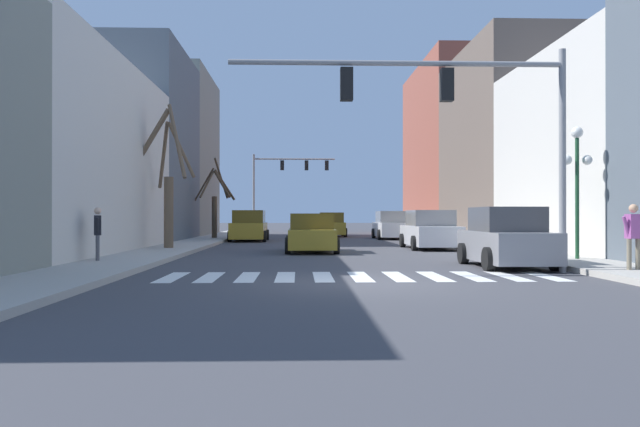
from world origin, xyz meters
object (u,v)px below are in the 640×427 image
Objects in this scene: car_parked_right_mid at (430,231)px; street_tree_right_far at (166,183)px; car_driving_toward_lane at (391,226)px; car_parked_left_near at (506,239)px; car_parked_left_mid at (249,227)px; traffic_signal_far at (283,175)px; car_at_intersection at (311,234)px; traffic_signal_near at (458,106)px; pedestrian_on_left_sidewalk at (98,229)px; car_parked_right_far at (331,225)px; pedestrian_on_right_sidewalk at (633,231)px; street_tree_right_mid at (216,202)px; street_lamp_right_corner at (577,165)px.

street_tree_right_far is (-11.38, -1.53, 2.04)m from car_parked_right_mid.
car_driving_toward_lane reaches higher than car_parked_left_near.
car_parked_left_mid is 1.00× the size of car_driving_toward_lane.
traffic_signal_far is 1.45× the size of car_driving_toward_lane.
car_parked_right_mid is at bearing 113.64° from car_at_intersection.
pedestrian_on_left_sidewalk is at bearing 164.46° from traffic_signal_near.
car_parked_right_far is at bearing 93.60° from traffic_signal_near.
street_tree_right_far is at bearing -55.89° from pedestrian_on_right_sidewalk.
car_parked_left_mid is 3.04× the size of pedestrian_on_right_sidewalk.
pedestrian_on_left_sidewalk is 0.32× the size of street_tree_right_mid.
traffic_signal_near is at bearing -29.25° from pedestrian_on_right_sidewalk.
pedestrian_on_right_sidewalk is (2.26, -2.64, 0.30)m from car_parked_left_near.
car_parked_right_far is at bearing 11.96° from car_parked_right_mid.
car_parked_right_far is 17.07m from car_parked_right_mid.
car_parked_right_mid is (1.75, 11.72, -3.49)m from traffic_signal_near.
street_tree_right_mid is at bearing 87.65° from street_tree_right_far.
pedestrian_on_right_sidewalk is 0.33× the size of street_tree_right_mid.
traffic_signal_far reaches higher than traffic_signal_near.
street_tree_right_far is at bearing 156.73° from car_parked_right_far.
street_tree_right_far reaches higher than pedestrian_on_left_sidewalk.
car_parked_right_mid is 1.17× the size of car_parked_left_near.
street_tree_right_mid reaches higher than pedestrian_on_left_sidewalk.
street_tree_right_far reaches higher than street_lamp_right_corner.
car_parked_left_mid is 1.13× the size of car_at_intersection.
street_tree_right_far is at bearing 139.85° from car_driving_toward_lane.
traffic_signal_far is at bearing 11.39° from car_parked_left_near.
street_tree_right_far reaches higher than car_parked_left_mid.
car_parked_right_mid is at bearing 81.49° from traffic_signal_near.
pedestrian_on_right_sidewalk is at bearing -76.17° from traffic_signal_far.
street_tree_right_mid is (-9.13, 22.13, -1.96)m from traffic_signal_near.
car_parked_left_mid is 21.01m from car_parked_left_near.
pedestrian_on_left_sidewalk reaches higher than car_parked_right_far.
traffic_signal_near is at bearing 175.66° from car_driving_toward_lane.
street_tree_right_mid is (-13.22, 23.02, 1.24)m from pedestrian_on_right_sidewalk.
pedestrian_on_right_sidewalk is (7.67, -10.28, 0.37)m from car_at_intersection.
street_lamp_right_corner reaches higher than car_parked_right_far.
street_lamp_right_corner is at bearing -162.78° from car_parked_right_mid.
street_lamp_right_corner is 9.40m from car_parked_right_mid.
street_tree_right_mid reaches higher than car_parked_right_mid.
car_parked_right_far is at bearing -68.71° from traffic_signal_far.
car_parked_right_far is at bearing 37.41° from car_driving_toward_lane.
street_lamp_right_corner is 0.83× the size of car_parked_left_mid.
car_parked_right_far is 26.92m from pedestrian_on_left_sidewalk.
car_parked_left_near reaches higher than car_at_intersection.
car_parked_left_mid is at bearing -31.71° from street_tree_right_mid.
street_tree_right_far reaches higher than street_tree_right_mid.
pedestrian_on_right_sidewalk reaches higher than car_at_intersection.
car_parked_left_mid is at bearing 24.86° from car_parked_left_near.
traffic_signal_near reaches higher than car_parked_right_far.
pedestrian_on_right_sidewalk reaches higher than car_parked_right_far.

